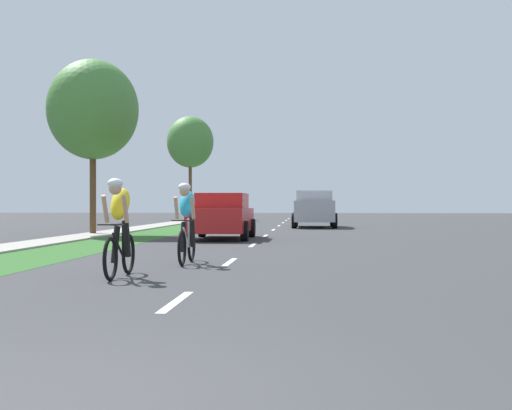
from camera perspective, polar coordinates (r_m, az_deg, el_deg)
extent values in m
plane|color=#38383A|center=(23.84, 0.60, -2.71)|extent=(120.00, 120.00, 0.00)
cube|color=#2D6026|center=(24.55, -9.91, -2.62)|extent=(2.22, 70.00, 0.01)
cube|color=#9E998E|center=(25.06, -13.94, -2.56)|extent=(1.41, 70.00, 0.10)
cube|color=white|center=(8.40, -6.65, -7.96)|extent=(0.12, 1.80, 0.01)
cube|color=white|center=(13.90, -2.19, -4.74)|extent=(0.12, 1.80, 0.01)
cube|color=white|center=(19.46, -0.28, -3.34)|extent=(0.12, 1.80, 0.01)
cube|color=white|center=(25.04, 0.78, -2.56)|extent=(0.12, 1.80, 0.01)
cube|color=white|center=(30.62, 1.45, -2.07)|extent=(0.12, 1.80, 0.01)
cube|color=white|center=(36.21, 1.92, -1.73)|extent=(0.12, 1.80, 0.01)
cube|color=white|center=(41.80, 2.26, -1.48)|extent=(0.12, 1.80, 0.01)
cube|color=white|center=(47.40, 2.51, -1.29)|extent=(0.12, 1.80, 0.01)
cube|color=white|center=(52.99, 2.72, -1.13)|extent=(0.12, 1.80, 0.01)
torus|color=black|center=(11.72, -10.55, -4.01)|extent=(0.06, 0.68, 0.68)
torus|color=black|center=(10.72, -11.99, -4.39)|extent=(0.06, 0.68, 0.68)
cylinder|color=black|center=(11.11, -11.38, -3.30)|extent=(0.04, 0.59, 0.43)
cylinder|color=black|center=(11.38, -10.99, -2.72)|extent=(0.04, 0.04, 0.55)
cylinder|color=black|center=(11.15, -11.31, -1.59)|extent=(0.03, 0.55, 0.03)
cylinder|color=black|center=(10.71, -11.96, -1.61)|extent=(0.42, 0.02, 0.02)
ellipsoid|color=yellow|center=(11.21, -11.21, 0.10)|extent=(0.30, 0.54, 0.63)
sphere|color=tan|center=(10.94, -11.61, 1.36)|extent=(0.20, 0.20, 0.20)
ellipsoid|color=white|center=(10.94, -11.61, 1.78)|extent=(0.24, 0.28, 0.16)
cylinder|color=tan|center=(10.98, -12.41, -0.32)|extent=(0.07, 0.26, 0.45)
cylinder|color=tan|center=(10.90, -10.80, -0.32)|extent=(0.07, 0.26, 0.45)
cylinder|color=black|center=(11.33, -11.59, -3.24)|extent=(0.10, 0.30, 0.60)
cylinder|color=black|center=(11.23, -10.68, -2.76)|extent=(0.10, 0.25, 0.61)
torus|color=black|center=(14.09, -5.38, -3.31)|extent=(0.06, 0.68, 0.68)
torus|color=black|center=(13.07, -6.16, -3.58)|extent=(0.06, 0.68, 0.68)
cylinder|color=silver|center=(13.47, -5.83, -2.70)|extent=(0.04, 0.59, 0.43)
cylinder|color=silver|center=(13.74, -5.62, -2.22)|extent=(0.04, 0.04, 0.55)
cylinder|color=silver|center=(13.51, -5.79, -1.29)|extent=(0.03, 0.55, 0.03)
cylinder|color=black|center=(13.06, -6.15, -1.29)|extent=(0.42, 0.02, 0.02)
ellipsoid|color=#26A5CC|center=(13.57, -5.74, 0.11)|extent=(0.30, 0.54, 0.63)
sphere|color=tan|center=(13.30, -5.96, 1.14)|extent=(0.20, 0.20, 0.20)
ellipsoid|color=white|center=(13.30, -5.96, 1.49)|extent=(0.24, 0.28, 0.16)
cylinder|color=tan|center=(13.33, -6.63, -0.23)|extent=(0.07, 0.26, 0.45)
cylinder|color=tan|center=(13.27, -5.28, -0.23)|extent=(0.07, 0.26, 0.45)
cylinder|color=black|center=(13.68, -6.09, -2.65)|extent=(0.10, 0.30, 0.60)
cylinder|color=black|center=(13.60, -5.30, -2.25)|extent=(0.10, 0.25, 0.61)
cube|color=red|center=(22.79, -2.84, -1.23)|extent=(1.76, 4.30, 0.76)
cube|color=red|center=(22.94, -2.79, 0.33)|extent=(1.55, 2.24, 0.52)
cube|color=#1E2833|center=(21.98, -3.11, 0.28)|extent=(1.44, 0.08, 0.44)
cylinder|color=black|center=(21.62, -5.60, -2.16)|extent=(0.22, 0.64, 0.64)
cylinder|color=black|center=(21.38, -0.95, -2.18)|extent=(0.22, 0.64, 0.64)
cylinder|color=black|center=(24.25, -4.50, -1.91)|extent=(0.22, 0.64, 0.64)
cylinder|color=black|center=(24.04, -0.35, -1.92)|extent=(0.22, 0.64, 0.64)
cube|color=#A5A8AD|center=(33.98, 4.85, -0.49)|extent=(1.90, 4.70, 1.00)
cube|color=#A5A8AD|center=(34.18, 4.85, 0.72)|extent=(1.71, 2.91, 0.52)
cube|color=#1E2833|center=(32.92, 4.87, 0.53)|extent=(1.56, 0.08, 0.44)
cylinder|color=black|center=(32.59, 3.20, -1.31)|extent=(0.25, 0.72, 0.72)
cylinder|color=black|center=(32.60, 6.54, -1.31)|extent=(0.25, 0.72, 0.72)
cylinder|color=black|center=(35.41, 3.30, -1.19)|extent=(0.25, 0.72, 0.72)
cylinder|color=black|center=(35.42, 6.37, -1.19)|extent=(0.25, 0.72, 0.72)
cylinder|color=brown|center=(26.80, -13.39, 1.21)|extent=(0.24, 0.24, 3.38)
ellipsoid|color=#478438|center=(27.03, -13.39, 7.73)|extent=(3.45, 3.45, 3.80)
cylinder|color=brown|center=(50.75, -5.48, 1.25)|extent=(0.24, 0.24, 4.34)
ellipsoid|color=#478438|center=(50.94, -5.48, 5.24)|extent=(3.44, 3.44, 3.78)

